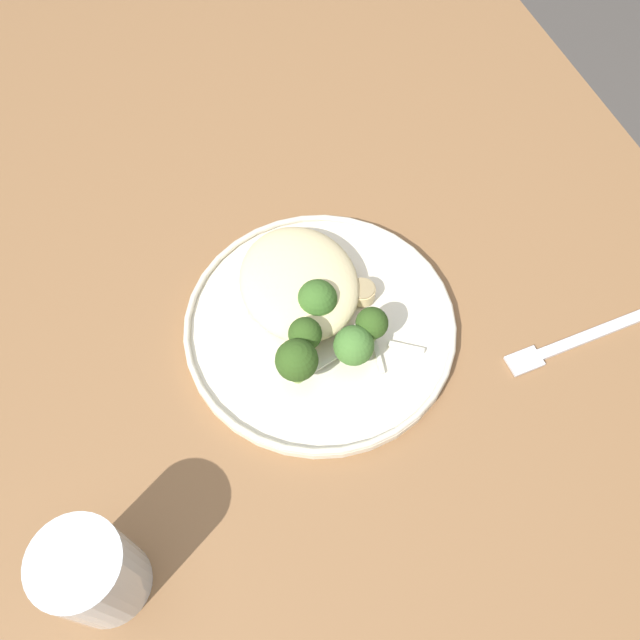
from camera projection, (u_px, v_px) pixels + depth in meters
ground at (305, 497)px, 1.37m from camera, size 6.00×6.00×0.00m
wooden_dining_table at (294, 351)px, 0.80m from camera, size 1.40×1.00×0.74m
dinner_plate at (320, 325)px, 0.71m from camera, size 0.29×0.29×0.02m
noodle_bed at (299, 282)px, 0.72m from camera, size 0.15×0.13×0.04m
seared_scallop_right_edge at (308, 280)px, 0.73m from camera, size 0.02×0.02×0.01m
seared_scallop_tilted_round at (295, 264)px, 0.74m from camera, size 0.03×0.03×0.01m
seared_scallop_tiny_bay at (279, 287)px, 0.72m from camera, size 0.03×0.03×0.01m
seared_scallop_center_golden at (258, 307)px, 0.71m from camera, size 0.02×0.02×0.02m
seared_scallop_rear_pale at (362, 292)px, 0.72m from camera, size 0.03×0.03×0.02m
broccoli_floret_near_rim at (354, 346)px, 0.66m from camera, size 0.04×0.04×0.05m
broccoli_floret_front_edge at (309, 334)px, 0.67m from camera, size 0.03×0.03×0.06m
broccoli_floret_split_head at (372, 324)px, 0.67m from camera, size 0.03×0.03×0.05m
broccoli_floret_small_sprig at (297, 361)px, 0.65m from camera, size 0.04×0.04×0.06m
broccoli_floret_rear_charred at (317, 300)px, 0.69m from camera, size 0.04×0.04×0.05m
onion_sliver_pale_crescent at (406, 347)px, 0.69m from camera, size 0.03×0.03×0.00m
onion_sliver_short_strip at (326, 362)px, 0.69m from camera, size 0.01×0.04×0.00m
onion_sliver_curled_piece at (377, 351)px, 0.69m from camera, size 0.05×0.01×0.00m
water_glass at (95, 575)px, 0.55m from camera, size 0.08×0.08×0.10m
dinner_fork at (579, 340)px, 0.71m from camera, size 0.03×0.19×0.00m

